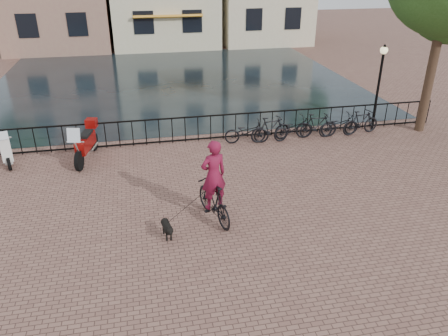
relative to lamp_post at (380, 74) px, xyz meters
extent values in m
plane|color=brown|center=(-7.20, -7.60, -2.38)|extent=(100.00, 100.00, 0.00)
plane|color=black|center=(-7.20, 9.70, -2.38)|extent=(20.00, 20.00, 0.00)
cube|color=black|center=(-7.20, 0.40, -1.38)|extent=(20.00, 0.05, 0.05)
cube|color=black|center=(-7.20, 0.40, -2.30)|extent=(20.00, 0.05, 0.05)
cube|color=orange|center=(-6.70, 17.70, 0.22)|extent=(5.00, 0.60, 0.15)
cylinder|color=black|center=(-18.20, 19.40, 0.77)|extent=(0.36, 0.36, 6.30)
cylinder|color=black|center=(2.00, -0.30, 0.42)|extent=(0.36, 0.36, 5.60)
cylinder|color=black|center=(4.80, 19.40, 0.60)|extent=(0.36, 0.36, 5.95)
cylinder|color=black|center=(0.00, 0.00, -0.78)|extent=(0.10, 0.10, 3.20)
sphere|color=beige|center=(0.00, 0.00, 0.92)|extent=(0.30, 0.30, 0.30)
imported|color=black|center=(-7.62, -5.28, -1.78)|extent=(1.07, 2.07, 1.20)
imported|color=maroon|center=(-7.62, -5.28, -0.82)|extent=(0.98, 0.77, 2.35)
imported|color=black|center=(-5.40, -0.20, -1.93)|extent=(1.78, 0.81, 0.90)
imported|color=black|center=(-4.45, -0.20, -1.88)|extent=(1.72, 0.74, 1.00)
imported|color=black|center=(-3.50, -0.20, -1.93)|extent=(1.79, 0.89, 0.90)
imported|color=black|center=(-2.55, -0.20, -1.88)|extent=(1.70, 0.61, 1.00)
imported|color=black|center=(-1.60, -0.20, -1.93)|extent=(1.75, 0.70, 0.90)
imported|color=black|center=(-0.65, -0.20, -1.88)|extent=(1.72, 0.75, 1.00)
camera|label=1|loc=(-9.42, -15.36, 4.20)|focal=35.00mm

